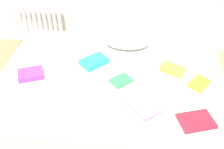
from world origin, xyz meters
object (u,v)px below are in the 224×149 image
Objects in this scene: pillow at (127,40)px; textbook_maroon at (196,121)px; textbook_white at (17,105)px; textbook_orange at (199,83)px; textbook_pink at (144,108)px; textbook_teal at (94,62)px; textbook_green at (121,80)px; textbook_yellow at (173,69)px; radiator at (38,23)px; textbook_purple at (31,74)px; bed at (111,98)px.

pillow reaches higher than textbook_maroon.
textbook_orange is at bearing 13.22° from textbook_white.
textbook_orange is at bearing 85.94° from textbook_pink.
textbook_orange is (0.92, -0.21, -0.00)m from textbook_teal.
textbook_maroon is at bearing -77.52° from textbook_green.
pillow reaches higher than textbook_orange.
textbook_pink is 1.07× the size of textbook_yellow.
textbook_teal is 1.41× the size of textbook_green.
textbook_orange is (1.41, 0.41, 0.00)m from textbook_white.
textbook_green is 0.69× the size of textbook_white.
pillow reaches higher than textbook_yellow.
textbook_white is (-0.77, -0.96, -0.05)m from pillow.
radiator is 3.04× the size of textbook_yellow.
radiator is at bearing 90.14° from textbook_green.
pillow is 0.85m from textbook_orange.
textbook_orange is (0.45, 0.33, 0.00)m from textbook_pink.
textbook_yellow is 1.25m from textbook_purple.
textbook_yellow is 1.00× the size of textbook_purple.
textbook_teal reaches higher than textbook_maroon.
bed is 0.85m from textbook_white.
pillow is 0.58m from textbook_yellow.
pillow is 1.89× the size of textbook_teal.
textbook_white is 1.41× the size of textbook_orange.
radiator is at bearing 117.95° from textbook_maroon.
textbook_teal is 1.15× the size of textbook_purple.
textbook_orange is 1.44m from textbook_purple.
textbook_purple is at bearing 160.19° from textbook_teal.
textbook_white is 0.37m from textbook_purple.
textbook_teal is at bearing 95.78° from textbook_green.
textbook_teal is 1.15× the size of textbook_yellow.
textbook_yellow is at bearing -18.11° from textbook_green.
pillow is at bearing 166.23° from textbook_yellow.
textbook_yellow is (0.44, 0.20, 0.00)m from textbook_green.
textbook_yellow reaches higher than textbook_white.
textbook_maroon is at bearing -34.85° from bed.
textbook_yellow is at bearing -13.03° from textbook_purple.
textbook_green is 0.65m from textbook_orange.
textbook_yellow reaches higher than textbook_maroon.
pillow is 2.61× the size of textbook_orange.
radiator is (-1.09, 1.20, 0.09)m from bed.
textbook_teal is (-0.28, -0.35, -0.04)m from pillow.
textbook_green is at bearing -36.07° from bed.
textbook_purple reaches higher than textbook_yellow.
pillow is at bearing 151.90° from textbook_pink.
radiator is at bearing 150.13° from pillow.
textbook_green is 0.78m from textbook_purple.
textbook_yellow is (-0.21, 0.18, -0.00)m from textbook_orange.
bed is at bearing 126.58° from textbook_maroon.
textbook_teal reaches higher than textbook_pink.
textbook_purple reaches higher than textbook_orange.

